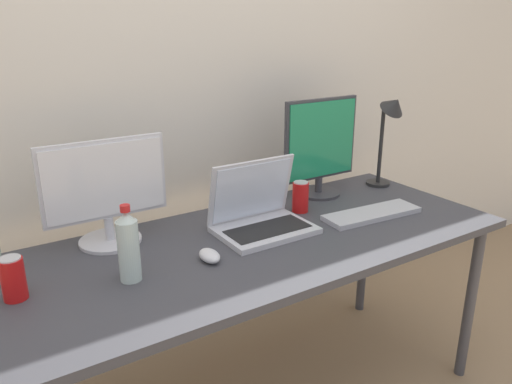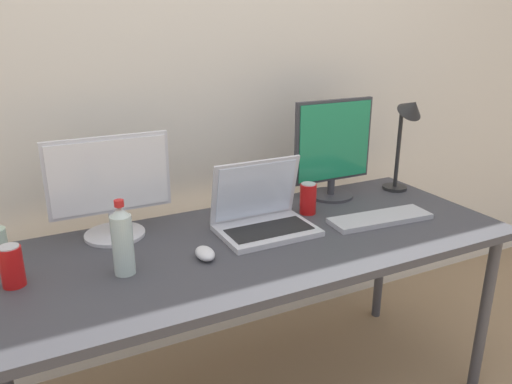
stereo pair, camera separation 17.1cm
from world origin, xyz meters
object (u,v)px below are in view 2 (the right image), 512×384
(soda_can_near_keyboard, at_px, (12,266))
(monitor_left, at_px, (110,186))
(keyboard_main, at_px, (380,218))
(monitor_center, at_px, (333,148))
(water_bottle, at_px, (122,241))
(mouse_by_keyboard, at_px, (205,253))
(work_desk, at_px, (256,255))
(soda_can_by_laptop, at_px, (308,198))
(laptop_silver, at_px, (262,215))
(desk_lamp, at_px, (408,126))

(soda_can_near_keyboard, bearing_deg, monitor_left, 33.84)
(keyboard_main, relative_size, soda_can_near_keyboard, 3.26)
(monitor_center, relative_size, water_bottle, 1.79)
(mouse_by_keyboard, relative_size, soda_can_near_keyboard, 0.78)
(work_desk, bearing_deg, water_bottle, -175.52)
(monitor_left, xyz_separation_m, soda_can_by_laptop, (0.74, -0.12, -0.13))
(work_desk, xyz_separation_m, laptop_silver, (0.06, 0.07, 0.12))
(monitor_center, distance_m, mouse_by_keyboard, 0.81)
(water_bottle, xyz_separation_m, soda_can_by_laptop, (0.77, 0.18, -0.05))
(monitor_center, height_order, mouse_by_keyboard, monitor_center)
(work_desk, bearing_deg, laptop_silver, 48.70)
(monitor_left, distance_m, monitor_center, 0.94)
(monitor_left, height_order, mouse_by_keyboard, monitor_left)
(keyboard_main, distance_m, desk_lamp, 0.49)
(monitor_center, xyz_separation_m, soda_can_near_keyboard, (-1.28, -0.23, -0.16))
(keyboard_main, relative_size, water_bottle, 1.72)
(mouse_by_keyboard, bearing_deg, laptop_silver, 26.82)
(work_desk, relative_size, water_bottle, 7.77)
(mouse_by_keyboard, relative_size, soda_can_by_laptop, 0.78)
(work_desk, relative_size, monitor_left, 4.37)
(keyboard_main, bearing_deg, water_bottle, -176.74)
(monitor_left, distance_m, laptop_silver, 0.55)
(mouse_by_keyboard, bearing_deg, monitor_center, 26.20)
(mouse_by_keyboard, distance_m, soda_can_near_keyboard, 0.57)
(monitor_left, relative_size, laptop_silver, 1.23)
(mouse_by_keyboard, xyz_separation_m, soda_can_by_laptop, (0.52, 0.19, 0.04))
(monitor_left, distance_m, keyboard_main, 1.02)
(mouse_by_keyboard, bearing_deg, water_bottle, 178.34)
(laptop_silver, bearing_deg, mouse_by_keyboard, -155.48)
(mouse_by_keyboard, relative_size, water_bottle, 0.41)
(laptop_silver, relative_size, keyboard_main, 0.85)
(work_desk, distance_m, mouse_by_keyboard, 0.23)
(mouse_by_keyboard, height_order, desk_lamp, desk_lamp)
(soda_can_by_laptop, xyz_separation_m, desk_lamp, (0.52, 0.03, 0.24))
(work_desk, bearing_deg, soda_can_by_laptop, 24.59)
(monitor_center, xyz_separation_m, desk_lamp, (0.32, -0.09, 0.08))
(water_bottle, bearing_deg, desk_lamp, 9.21)
(work_desk, relative_size, monitor_center, 4.35)
(monitor_left, bearing_deg, soda_can_near_keyboard, -146.16)
(monitor_left, xyz_separation_m, soda_can_near_keyboard, (-0.34, -0.23, -0.13))
(laptop_silver, bearing_deg, monitor_center, 23.49)
(work_desk, height_order, keyboard_main, keyboard_main)
(water_bottle, height_order, soda_can_near_keyboard, water_bottle)
(monitor_center, relative_size, mouse_by_keyboard, 4.36)
(soda_can_by_laptop, bearing_deg, mouse_by_keyboard, -159.50)
(laptop_silver, bearing_deg, soda_can_by_laptop, 15.61)
(laptop_silver, bearing_deg, soda_can_near_keyboard, -177.38)
(work_desk, height_order, monitor_left, monitor_left)
(laptop_silver, xyz_separation_m, keyboard_main, (0.45, -0.13, -0.05))
(water_bottle, bearing_deg, mouse_by_keyboard, -3.97)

